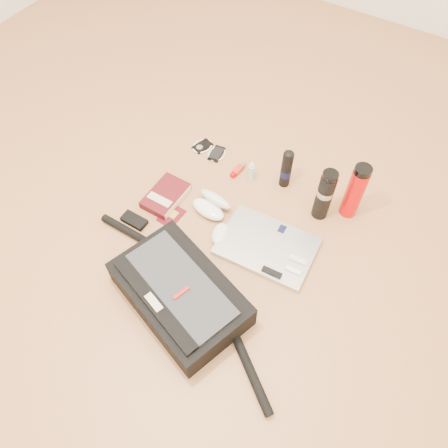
% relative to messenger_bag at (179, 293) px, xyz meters
% --- Properties ---
extents(ground, '(4.00, 4.00, 0.00)m').
position_rel_messenger_bag_xyz_m(ground, '(-0.02, 0.23, -0.06)').
color(ground, '#AD7548').
rests_on(ground, ground).
extents(messenger_bag, '(0.98, 0.45, 0.14)m').
position_rel_messenger_bag_xyz_m(messenger_bag, '(0.00, 0.00, 0.00)').
color(messenger_bag, black).
rests_on(messenger_bag, ground).
extents(laptop, '(0.40, 0.29, 0.04)m').
position_rel_messenger_bag_xyz_m(laptop, '(0.17, 0.37, -0.05)').
color(laptop, '#B1B1B3').
rests_on(laptop, ground).
extents(book, '(0.14, 0.21, 0.04)m').
position_rel_messenger_bag_xyz_m(book, '(-0.33, 0.37, -0.05)').
color(book, '#470C12').
rests_on(book, ground).
extents(passport, '(0.09, 0.12, 0.01)m').
position_rel_messenger_bag_xyz_m(passport, '(-0.26, 0.30, -0.06)').
color(passport, '#4D0A14').
rests_on(passport, ground).
extents(mouse, '(0.09, 0.12, 0.04)m').
position_rel_messenger_bag_xyz_m(mouse, '(-0.03, 0.32, -0.05)').
color(mouse, silver).
rests_on(mouse, ground).
extents(sunglasses_case, '(0.17, 0.15, 0.09)m').
position_rel_messenger_bag_xyz_m(sunglasses_case, '(-0.13, 0.42, -0.03)').
color(sunglasses_case, white).
rests_on(sunglasses_case, ground).
extents(ipod, '(0.10, 0.11, 0.01)m').
position_rel_messenger_bag_xyz_m(ipod, '(-0.37, 0.71, -0.06)').
color(ipod, black).
rests_on(ipod, ground).
extents(phone, '(0.09, 0.11, 0.01)m').
position_rel_messenger_bag_xyz_m(phone, '(-0.29, 0.71, -0.06)').
color(phone, black).
rests_on(phone, ground).
extents(inhaler, '(0.03, 0.10, 0.03)m').
position_rel_messenger_bag_xyz_m(inhaler, '(-0.15, 0.67, -0.05)').
color(inhaler, red).
rests_on(inhaler, ground).
extents(spray_bottle, '(0.03, 0.03, 0.10)m').
position_rel_messenger_bag_xyz_m(spray_bottle, '(-0.07, 0.66, -0.02)').
color(spray_bottle, '#B0D6EC').
rests_on(spray_bottle, ground).
extents(aerosol_can, '(0.05, 0.05, 0.20)m').
position_rel_messenger_bag_xyz_m(aerosol_can, '(0.07, 0.71, 0.04)').
color(aerosol_can, black).
rests_on(aerosol_can, ground).
extents(thermos_black, '(0.07, 0.07, 0.26)m').
position_rel_messenger_bag_xyz_m(thermos_black, '(0.27, 0.64, 0.07)').
color(thermos_black, black).
rests_on(thermos_black, ground).
extents(thermos_red, '(0.08, 0.08, 0.28)m').
position_rel_messenger_bag_xyz_m(thermos_red, '(0.37, 0.72, 0.07)').
color(thermos_red, red).
rests_on(thermos_red, ground).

